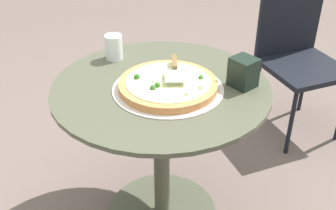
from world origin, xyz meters
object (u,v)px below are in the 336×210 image
object	(u,v)px
pizza_server	(175,68)
drinking_cup	(114,47)
patio_table	(161,130)
pizza_on_tray	(168,85)
patio_chair_near	(298,47)
napkin_dispenser	(243,72)

from	to	relation	value
pizza_server	drinking_cup	world-z (taller)	drinking_cup
patio_table	pizza_on_tray	world-z (taller)	pizza_on_tray
pizza_on_tray	patio_chair_near	xyz separation A→B (m)	(0.62, 0.90, -0.20)
pizza_server	drinking_cup	size ratio (longest dim) A/B	1.99
patio_table	pizza_on_tray	bearing A→B (deg)	-40.15
patio_table	pizza_on_tray	distance (m)	0.23
patio_table	pizza_server	distance (m)	0.28
pizza_on_tray	pizza_server	bearing A→B (deg)	73.88
pizza_server	drinking_cup	distance (m)	0.33
pizza_server	napkin_dispenser	xyz separation A→B (m)	(0.26, 0.01, -0.00)
pizza_on_tray	patio_table	bearing A→B (deg)	139.85
pizza_server	napkin_dispenser	bearing A→B (deg)	1.32
drinking_cup	patio_chair_near	size ratio (longest dim) A/B	0.12
drinking_cup	napkin_dispenser	xyz separation A→B (m)	(0.55, -0.16, 0.00)
pizza_on_tray	drinking_cup	distance (m)	0.36
pizza_server	patio_chair_near	world-z (taller)	patio_chair_near
patio_table	patio_chair_near	size ratio (longest dim) A/B	0.93
pizza_on_tray	patio_chair_near	size ratio (longest dim) A/B	0.47
pizza_server	napkin_dispenser	distance (m)	0.26
patio_table	napkin_dispenser	xyz separation A→B (m)	(0.31, 0.04, 0.27)
patio_table	pizza_server	bearing A→B (deg)	35.75
drinking_cup	napkin_dispenser	world-z (taller)	napkin_dispenser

